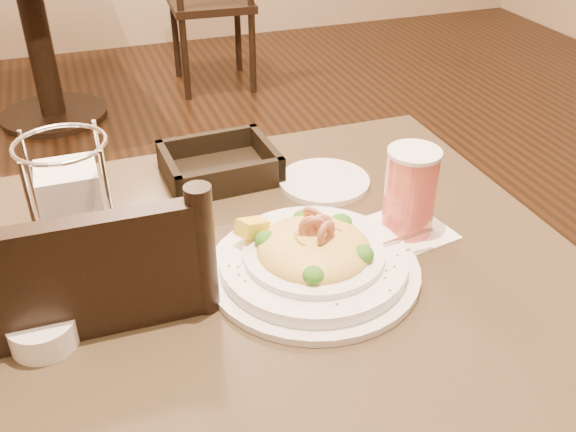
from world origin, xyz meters
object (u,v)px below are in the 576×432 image
object	(u,v)px
dining_chair_near	(97,387)
napkin_caddy	(74,214)
drink_glass	(410,192)
side_plate	(324,181)
main_table	(292,372)
butter_ramekin	(43,332)
background_table	(34,18)
pasta_bowl	(314,257)
bread_basket	(220,167)

from	to	relation	value
dining_chair_near	napkin_caddy	distance (m)	0.33
drink_glass	side_plate	bearing A→B (deg)	109.84
main_table	drink_glass	distance (m)	0.37
main_table	butter_ramekin	xyz separation A→B (m)	(-0.37, -0.05, 0.25)
napkin_caddy	side_plate	bearing A→B (deg)	13.11
background_table	drink_glass	distance (m)	2.54
pasta_bowl	side_plate	xyz separation A→B (m)	(0.12, 0.25, -0.02)
drink_glass	main_table	bearing A→B (deg)	-172.30
main_table	background_table	xyz separation A→B (m)	(-0.38, 2.48, 0.00)
pasta_bowl	side_plate	world-z (taller)	pasta_bowl
main_table	side_plate	distance (m)	0.35
background_table	bread_basket	world-z (taller)	bread_basket
bread_basket	butter_ramekin	xyz separation A→B (m)	(-0.33, -0.36, -0.00)
main_table	side_plate	xyz separation A→B (m)	(0.14, 0.22, 0.24)
background_table	butter_ramekin	distance (m)	2.54
butter_ramekin	background_table	bearing A→B (deg)	90.35
pasta_bowl	bread_basket	xyz separation A→B (m)	(-0.06, 0.34, -0.01)
bread_basket	butter_ramekin	world-z (taller)	bread_basket
dining_chair_near	side_plate	bearing A→B (deg)	-162.57
dining_chair_near	drink_glass	distance (m)	0.62
bread_basket	napkin_caddy	xyz separation A→B (m)	(-0.27, -0.20, 0.07)
main_table	background_table	size ratio (longest dim) A/B	0.89
drink_glass	side_plate	distance (m)	0.22
pasta_bowl	butter_ramekin	world-z (taller)	pasta_bowl
main_table	dining_chair_near	size ratio (longest dim) A/B	0.97
pasta_bowl	side_plate	bearing A→B (deg)	64.22
pasta_bowl	napkin_caddy	bearing A→B (deg)	156.47
napkin_caddy	butter_ramekin	xyz separation A→B (m)	(-0.06, -0.16, -0.07)
dining_chair_near	drink_glass	xyz separation A→B (m)	(0.54, -0.05, 0.31)
pasta_bowl	butter_ramekin	xyz separation A→B (m)	(-0.39, -0.02, -0.01)
main_table	dining_chair_near	bearing A→B (deg)	165.61
main_table	bread_basket	distance (m)	0.40
background_table	butter_ramekin	bearing A→B (deg)	-89.65
side_plate	butter_ramekin	distance (m)	0.58
dining_chair_near	napkin_caddy	world-z (taller)	napkin_caddy
napkin_caddy	main_table	bearing A→B (deg)	-21.07
main_table	side_plate	bearing A→B (deg)	56.94
side_plate	background_table	bearing A→B (deg)	103.06
background_table	drink_glass	xyz separation A→B (m)	(0.59, -2.45, 0.31)
main_table	bread_basket	world-z (taller)	bread_basket
main_table	pasta_bowl	world-z (taller)	pasta_bowl
bread_basket	pasta_bowl	bearing A→B (deg)	-80.30
bread_basket	side_plate	bearing A→B (deg)	-28.04
drink_glass	background_table	bearing A→B (deg)	103.61
bread_basket	background_table	bearing A→B (deg)	99.11
dining_chair_near	drink_glass	size ratio (longest dim) A/B	6.08
side_plate	pasta_bowl	bearing A→B (deg)	-115.78
pasta_bowl	background_table	bearing A→B (deg)	99.19
background_table	butter_ramekin	size ratio (longest dim) A/B	11.30
background_table	drink_glass	bearing A→B (deg)	-76.39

